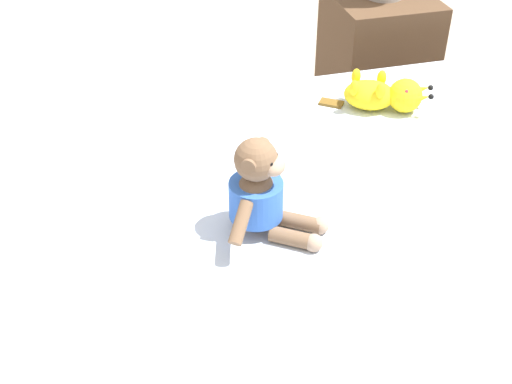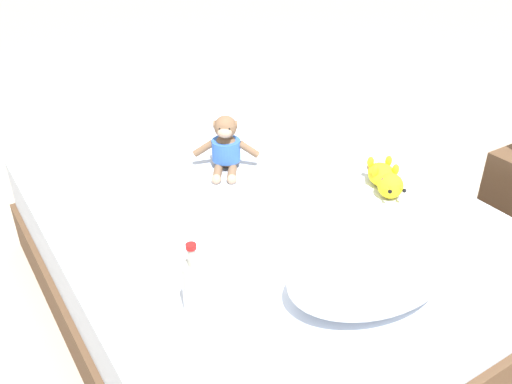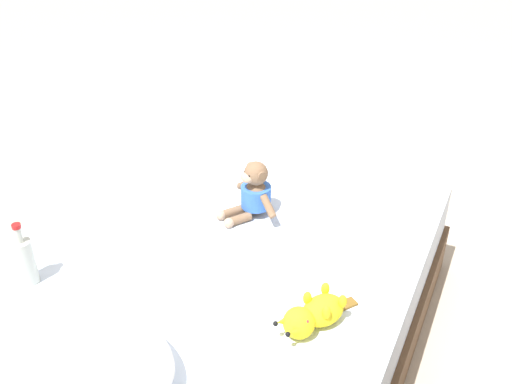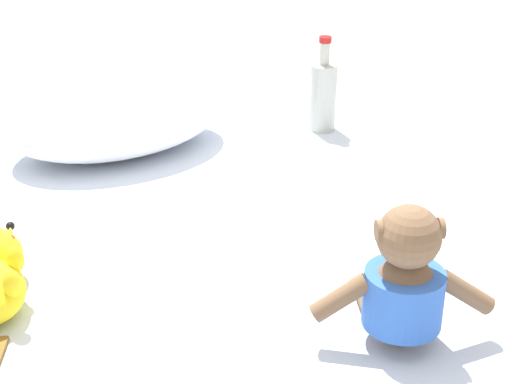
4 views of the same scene
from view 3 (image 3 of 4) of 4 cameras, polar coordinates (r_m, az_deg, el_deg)
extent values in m
plane|color=#B7A893|center=(2.49, -4.42, -14.57)|extent=(16.00, 16.00, 0.00)
cube|color=brown|center=(2.41, -4.53, -12.65)|extent=(1.54, 1.86, 0.23)
cube|color=silver|center=(2.25, -4.78, -8.33)|extent=(1.49, 1.80, 0.24)
ellipsoid|color=white|center=(1.76, -15.45, -14.85)|extent=(0.56, 0.42, 0.15)
ellipsoid|color=brown|center=(2.34, 0.00, -0.52)|extent=(0.15, 0.14, 0.15)
cylinder|color=blue|center=(2.34, 0.00, -0.42)|extent=(0.17, 0.17, 0.09)
sphere|color=brown|center=(2.29, 0.00, 1.84)|extent=(0.10, 0.10, 0.10)
ellipsoid|color=tan|center=(2.27, -0.89, 1.43)|extent=(0.08, 0.07, 0.04)
sphere|color=black|center=(2.25, -0.62, 1.59)|extent=(0.01, 0.01, 0.01)
sphere|color=black|center=(2.28, -1.06, 1.98)|extent=(0.01, 0.01, 0.01)
cylinder|color=brown|center=(2.25, 0.58, 1.61)|extent=(0.02, 0.03, 0.03)
cylinder|color=brown|center=(2.32, -0.56, 2.58)|extent=(0.02, 0.03, 0.03)
cylinder|color=brown|center=(2.27, 1.21, -1.42)|extent=(0.10, 0.08, 0.08)
cylinder|color=brown|center=(2.41, -1.14, 0.72)|extent=(0.10, 0.08, 0.08)
cylinder|color=brown|center=(2.31, -1.67, -2.68)|extent=(0.09, 0.10, 0.04)
cylinder|color=brown|center=(2.36, -2.37, -1.97)|extent=(0.09, 0.10, 0.04)
sphere|color=tan|center=(2.29, -2.77, -3.03)|extent=(0.04, 0.04, 0.04)
sphere|color=tan|center=(2.34, -3.45, -2.31)|extent=(0.04, 0.04, 0.04)
ellipsoid|color=yellow|center=(1.88, 6.57, -11.43)|extent=(0.16, 0.18, 0.08)
sphere|color=yellow|center=(1.82, 4.23, -12.66)|extent=(0.10, 0.10, 0.10)
cone|color=yellow|center=(1.78, 3.83, -13.52)|extent=(0.05, 0.07, 0.05)
sphere|color=black|center=(1.76, 3.14, -13.75)|extent=(0.02, 0.02, 0.02)
cone|color=yellow|center=(1.81, 2.61, -12.56)|extent=(0.05, 0.07, 0.05)
sphere|color=black|center=(1.79, 1.92, -12.77)|extent=(0.02, 0.02, 0.02)
sphere|color=red|center=(1.79, 4.93, -12.54)|extent=(0.02, 0.02, 0.02)
sphere|color=red|center=(1.82, 3.61, -11.54)|extent=(0.02, 0.02, 0.02)
ellipsoid|color=yellow|center=(1.82, 6.90, -11.65)|extent=(0.04, 0.04, 0.05)
ellipsoid|color=yellow|center=(1.86, 5.05, -10.31)|extent=(0.04, 0.04, 0.05)
ellipsoid|color=yellow|center=(1.86, 8.48, -10.55)|extent=(0.04, 0.04, 0.05)
ellipsoid|color=yellow|center=(1.90, 6.81, -9.40)|extent=(0.04, 0.04, 0.05)
cube|color=brown|center=(1.97, 8.83, -10.81)|extent=(0.07, 0.08, 0.01)
cylinder|color=#B7BCB2|center=(2.13, -21.64, -6.39)|extent=(0.07, 0.07, 0.17)
cylinder|color=#B7BCB2|center=(2.07, -22.24, -3.91)|extent=(0.02, 0.02, 0.06)
cylinder|color=red|center=(2.05, -22.44, -3.11)|extent=(0.03, 0.03, 0.01)
camera|label=1|loc=(2.93, -19.69, 23.13)|focal=46.95mm
camera|label=2|loc=(1.89, -66.53, 7.41)|focal=38.85mm
camera|label=4|loc=(2.51, 25.05, 15.90)|focal=56.75mm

